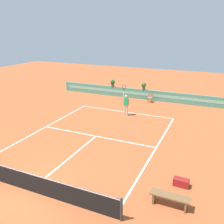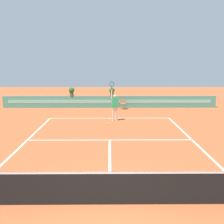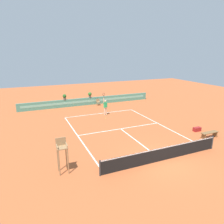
{
  "view_description": "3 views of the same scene",
  "coord_description": "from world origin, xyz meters",
  "px_view_note": "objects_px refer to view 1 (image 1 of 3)",
  "views": [
    {
      "loc": [
        7.14,
        -6.99,
        6.89
      ],
      "look_at": [
        0.13,
        8.74,
        1.0
      ],
      "focal_mm": 39.71,
      "sensor_mm": 36.0,
      "label": 1
    },
    {
      "loc": [
        -0.01,
        -7.11,
        3.86
      ],
      "look_at": [
        0.13,
        8.74,
        1.0
      ],
      "focal_mm": 44.99,
      "sensor_mm": 36.0,
      "label": 2
    },
    {
      "loc": [
        -7.94,
        -9.88,
        6.9
      ],
      "look_at": [
        0.13,
        8.74,
        1.0
      ],
      "focal_mm": 33.11,
      "sensor_mm": 36.0,
      "label": 3
    }
  ],
  "objects_px": {
    "bench_courtside": "(170,198)",
    "tennis_ball_mid_court": "(127,116)",
    "ball_kid_chair": "(150,97)",
    "tennis_player": "(126,103)",
    "potted_plant_centre": "(144,86)",
    "potted_plant_left": "(113,83)",
    "tennis_ball_near_baseline": "(115,119)",
    "gear_bag": "(181,182)"
  },
  "relations": [
    {
      "from": "tennis_player",
      "to": "tennis_ball_near_baseline",
      "type": "bearing_deg",
      "value": -110.71
    },
    {
      "from": "potted_plant_centre",
      "to": "potted_plant_left",
      "type": "distance_m",
      "value": 3.39
    },
    {
      "from": "tennis_ball_near_baseline",
      "to": "tennis_ball_mid_court",
      "type": "relative_size",
      "value": 1.0
    },
    {
      "from": "bench_courtside",
      "to": "potted_plant_left",
      "type": "height_order",
      "value": "potted_plant_left"
    },
    {
      "from": "bench_courtside",
      "to": "tennis_ball_mid_court",
      "type": "height_order",
      "value": "bench_courtside"
    },
    {
      "from": "tennis_player",
      "to": "tennis_ball_near_baseline",
      "type": "xyz_separation_m",
      "value": [
        -0.45,
        -1.18,
        -1.02
      ]
    },
    {
      "from": "tennis_ball_mid_court",
      "to": "ball_kid_chair",
      "type": "bearing_deg",
      "value": 82.56
    },
    {
      "from": "gear_bag",
      "to": "tennis_ball_mid_court",
      "type": "height_order",
      "value": "gear_bag"
    },
    {
      "from": "tennis_ball_near_baseline",
      "to": "potted_plant_left",
      "type": "height_order",
      "value": "potted_plant_left"
    },
    {
      "from": "tennis_player",
      "to": "potted_plant_centre",
      "type": "height_order",
      "value": "tennis_player"
    },
    {
      "from": "gear_bag",
      "to": "tennis_player",
      "type": "xyz_separation_m",
      "value": [
        -5.77,
        7.96,
        0.87
      ]
    },
    {
      "from": "tennis_ball_mid_court",
      "to": "gear_bag",
      "type": "bearing_deg",
      "value": -54.52
    },
    {
      "from": "bench_courtside",
      "to": "gear_bag",
      "type": "xyz_separation_m",
      "value": [
        0.21,
        1.57,
        -0.2
      ]
    },
    {
      "from": "gear_bag",
      "to": "potted_plant_centre",
      "type": "height_order",
      "value": "potted_plant_centre"
    },
    {
      "from": "tennis_ball_near_baseline",
      "to": "potted_plant_left",
      "type": "distance_m",
      "value": 7.31
    },
    {
      "from": "bench_courtside",
      "to": "potted_plant_centre",
      "type": "distance_m",
      "value": 15.93
    },
    {
      "from": "ball_kid_chair",
      "to": "gear_bag",
      "type": "relative_size",
      "value": 1.21
    },
    {
      "from": "potted_plant_left",
      "to": "tennis_ball_near_baseline",
      "type": "bearing_deg",
      "value": -64.56
    },
    {
      "from": "gear_bag",
      "to": "tennis_ball_near_baseline",
      "type": "relative_size",
      "value": 10.29
    },
    {
      "from": "potted_plant_left",
      "to": "tennis_ball_mid_court",
      "type": "bearing_deg",
      "value": -55.63
    },
    {
      "from": "bench_courtside",
      "to": "tennis_ball_mid_court",
      "type": "bearing_deg",
      "value": 119.79
    },
    {
      "from": "tennis_player",
      "to": "potted_plant_centre",
      "type": "bearing_deg",
      "value": 91.5
    },
    {
      "from": "tennis_ball_near_baseline",
      "to": "potted_plant_left",
      "type": "xyz_separation_m",
      "value": [
        -3.08,
        6.48,
        1.38
      ]
    },
    {
      "from": "tennis_ball_mid_court",
      "to": "potted_plant_left",
      "type": "bearing_deg",
      "value": 124.37
    },
    {
      "from": "ball_kid_chair",
      "to": "tennis_player",
      "type": "bearing_deg",
      "value": -99.57
    },
    {
      "from": "gear_bag",
      "to": "potted_plant_centre",
      "type": "xyz_separation_m",
      "value": [
        -5.91,
        13.27,
        1.23
      ]
    },
    {
      "from": "gear_bag",
      "to": "tennis_player",
      "type": "height_order",
      "value": "tennis_player"
    },
    {
      "from": "ball_kid_chair",
      "to": "tennis_player",
      "type": "xyz_separation_m",
      "value": [
        -0.77,
        -4.57,
        0.57
      ]
    },
    {
      "from": "tennis_player",
      "to": "potted_plant_centre",
      "type": "relative_size",
      "value": 3.57
    },
    {
      "from": "bench_courtside",
      "to": "tennis_player",
      "type": "relative_size",
      "value": 0.62
    },
    {
      "from": "tennis_ball_mid_court",
      "to": "potted_plant_centre",
      "type": "height_order",
      "value": "potted_plant_centre"
    },
    {
      "from": "bench_courtside",
      "to": "potted_plant_centre",
      "type": "xyz_separation_m",
      "value": [
        -5.7,
        14.83,
        1.04
      ]
    },
    {
      "from": "bench_courtside",
      "to": "potted_plant_centre",
      "type": "bearing_deg",
      "value": 111.02
    },
    {
      "from": "tennis_player",
      "to": "potted_plant_left",
      "type": "relative_size",
      "value": 3.57
    },
    {
      "from": "bench_courtside",
      "to": "potted_plant_left",
      "type": "xyz_separation_m",
      "value": [
        -9.09,
        14.83,
        1.04
      ]
    },
    {
      "from": "tennis_ball_near_baseline",
      "to": "tennis_ball_mid_court",
      "type": "bearing_deg",
      "value": 60.77
    },
    {
      "from": "gear_bag",
      "to": "tennis_ball_near_baseline",
      "type": "xyz_separation_m",
      "value": [
        -6.22,
        6.79,
        -0.15
      ]
    },
    {
      "from": "tennis_player",
      "to": "tennis_ball_near_baseline",
      "type": "relative_size",
      "value": 38.01
    },
    {
      "from": "gear_bag",
      "to": "tennis_ball_near_baseline",
      "type": "distance_m",
      "value": 9.2
    },
    {
      "from": "bench_courtside",
      "to": "gear_bag",
      "type": "bearing_deg",
      "value": 82.41
    },
    {
      "from": "bench_courtside",
      "to": "tennis_player",
      "type": "height_order",
      "value": "tennis_player"
    },
    {
      "from": "tennis_ball_near_baseline",
      "to": "tennis_ball_mid_court",
      "type": "height_order",
      "value": "same"
    }
  ]
}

